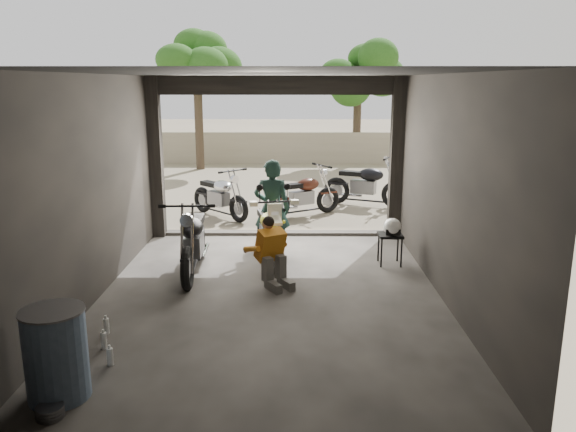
{
  "coord_description": "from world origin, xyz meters",
  "views": [
    {
      "loc": [
        0.32,
        -7.67,
        3.09
      ],
      "look_at": [
        0.26,
        0.6,
        1.11
      ],
      "focal_mm": 35.0,
      "sensor_mm": 36.0,
      "label": 1
    }
  ],
  "objects_px": {
    "main_bike": "(269,228)",
    "outside_bike_b": "(303,191)",
    "stool": "(390,238)",
    "left_bike": "(193,236)",
    "oil_drum": "(56,355)",
    "mechanic": "(274,254)",
    "outside_bike_a": "(220,192)",
    "sign_post": "(428,160)",
    "helmet": "(392,227)",
    "outside_bike_c": "(366,181)",
    "rider": "(272,209)"
  },
  "relations": [
    {
      "from": "outside_bike_b",
      "to": "rider",
      "type": "relative_size",
      "value": 0.99
    },
    {
      "from": "main_bike",
      "to": "mechanic",
      "type": "relative_size",
      "value": 1.75
    },
    {
      "from": "outside_bike_a",
      "to": "sign_post",
      "type": "relative_size",
      "value": 0.76
    },
    {
      "from": "stool",
      "to": "sign_post",
      "type": "height_order",
      "value": "sign_post"
    },
    {
      "from": "helmet",
      "to": "outside_bike_c",
      "type": "bearing_deg",
      "value": 70.43
    },
    {
      "from": "sign_post",
      "to": "outside_bike_b",
      "type": "bearing_deg",
      "value": 149.82
    },
    {
      "from": "left_bike",
      "to": "helmet",
      "type": "height_order",
      "value": "left_bike"
    },
    {
      "from": "mechanic",
      "to": "oil_drum",
      "type": "bearing_deg",
      "value": -154.38
    },
    {
      "from": "outside_bike_c",
      "to": "stool",
      "type": "xyz_separation_m",
      "value": [
        -0.18,
        -4.74,
        -0.16
      ]
    },
    {
      "from": "outside_bike_a",
      "to": "oil_drum",
      "type": "bearing_deg",
      "value": -138.86
    },
    {
      "from": "main_bike",
      "to": "outside_bike_b",
      "type": "bearing_deg",
      "value": 67.29
    },
    {
      "from": "main_bike",
      "to": "stool",
      "type": "distance_m",
      "value": 2.09
    },
    {
      "from": "oil_drum",
      "to": "sign_post",
      "type": "distance_m",
      "value": 8.19
    },
    {
      "from": "outside_bike_a",
      "to": "stool",
      "type": "bearing_deg",
      "value": -90.23
    },
    {
      "from": "outside_bike_a",
      "to": "stool",
      "type": "xyz_separation_m",
      "value": [
        3.36,
        -3.49,
        -0.11
      ]
    },
    {
      "from": "outside_bike_a",
      "to": "rider",
      "type": "distance_m",
      "value": 3.27
    },
    {
      "from": "stool",
      "to": "sign_post",
      "type": "bearing_deg",
      "value": 62.72
    },
    {
      "from": "outside_bike_a",
      "to": "sign_post",
      "type": "distance_m",
      "value": 4.75
    },
    {
      "from": "sign_post",
      "to": "mechanic",
      "type": "bearing_deg",
      "value": -132.8
    },
    {
      "from": "outside_bike_a",
      "to": "helmet",
      "type": "bearing_deg",
      "value": -90.64
    },
    {
      "from": "outside_bike_b",
      "to": "oil_drum",
      "type": "bearing_deg",
      "value": 130.12
    },
    {
      "from": "left_bike",
      "to": "rider",
      "type": "distance_m",
      "value": 1.6
    },
    {
      "from": "oil_drum",
      "to": "helmet",
      "type": "bearing_deg",
      "value": 45.94
    },
    {
      "from": "main_bike",
      "to": "left_bike",
      "type": "height_order",
      "value": "left_bike"
    },
    {
      "from": "outside_bike_a",
      "to": "outside_bike_c",
      "type": "height_order",
      "value": "outside_bike_c"
    },
    {
      "from": "main_bike",
      "to": "helmet",
      "type": "relative_size",
      "value": 5.71
    },
    {
      "from": "rider",
      "to": "mechanic",
      "type": "xyz_separation_m",
      "value": [
        0.08,
        -1.59,
        -0.36
      ]
    },
    {
      "from": "mechanic",
      "to": "stool",
      "type": "xyz_separation_m",
      "value": [
        1.96,
        1.07,
        -0.04
      ]
    },
    {
      "from": "left_bike",
      "to": "outside_bike_b",
      "type": "xyz_separation_m",
      "value": [
        1.88,
        4.07,
        -0.05
      ]
    },
    {
      "from": "stool",
      "to": "oil_drum",
      "type": "bearing_deg",
      "value": -133.51
    },
    {
      "from": "main_bike",
      "to": "stool",
      "type": "height_order",
      "value": "main_bike"
    },
    {
      "from": "rider",
      "to": "mechanic",
      "type": "height_order",
      "value": "rider"
    },
    {
      "from": "rider",
      "to": "helmet",
      "type": "relative_size",
      "value": 5.47
    },
    {
      "from": "rider",
      "to": "helmet",
      "type": "height_order",
      "value": "rider"
    },
    {
      "from": "outside_bike_a",
      "to": "helmet",
      "type": "xyz_separation_m",
      "value": [
        3.37,
        -3.56,
        0.12
      ]
    },
    {
      "from": "left_bike",
      "to": "outside_bike_b",
      "type": "height_order",
      "value": "left_bike"
    },
    {
      "from": "outside_bike_b",
      "to": "outside_bike_c",
      "type": "distance_m",
      "value": 1.95
    },
    {
      "from": "left_bike",
      "to": "oil_drum",
      "type": "relative_size",
      "value": 2.03
    },
    {
      "from": "outside_bike_c",
      "to": "helmet",
      "type": "xyz_separation_m",
      "value": [
        -0.16,
        -4.81,
        0.06
      ]
    },
    {
      "from": "main_bike",
      "to": "sign_post",
      "type": "relative_size",
      "value": 0.8
    },
    {
      "from": "stool",
      "to": "main_bike",
      "type": "bearing_deg",
      "value": 175.38
    },
    {
      "from": "stool",
      "to": "oil_drum",
      "type": "distance_m",
      "value": 5.81
    },
    {
      "from": "helmet",
      "to": "sign_post",
      "type": "distance_m",
      "value": 2.56
    },
    {
      "from": "outside_bike_a",
      "to": "helmet",
      "type": "height_order",
      "value": "outside_bike_a"
    },
    {
      "from": "outside_bike_b",
      "to": "left_bike",
      "type": "bearing_deg",
      "value": 123.62
    },
    {
      "from": "oil_drum",
      "to": "sign_post",
      "type": "relative_size",
      "value": 0.41
    },
    {
      "from": "outside_bike_a",
      "to": "helmet",
      "type": "relative_size",
      "value": 5.39
    },
    {
      "from": "rider",
      "to": "oil_drum",
      "type": "xyz_separation_m",
      "value": [
        -1.96,
        -4.73,
        -0.41
      ]
    },
    {
      "from": "helmet",
      "to": "stool",
      "type": "bearing_deg",
      "value": 84.93
    },
    {
      "from": "rider",
      "to": "stool",
      "type": "height_order",
      "value": "rider"
    }
  ]
}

